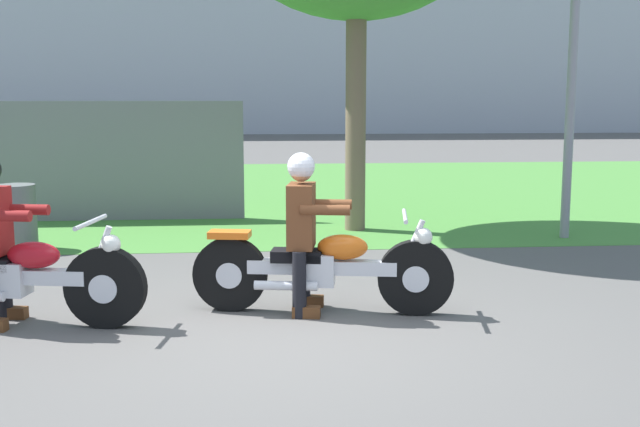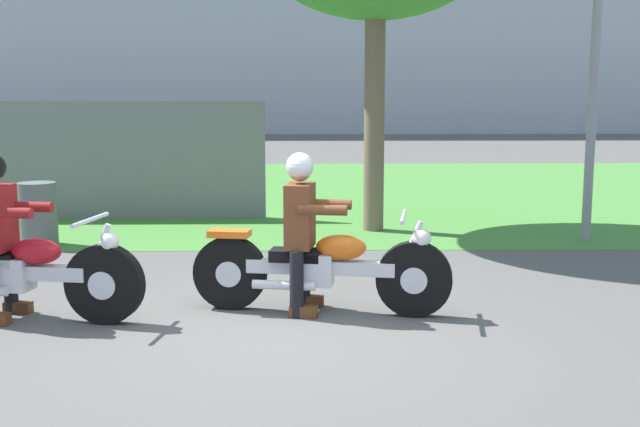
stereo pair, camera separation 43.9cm
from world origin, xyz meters
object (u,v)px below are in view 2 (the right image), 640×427
rider_lead (302,220)px  motorcycle_lead (321,268)px  motorcycle_follow (18,273)px  trash_can (38,214)px

rider_lead → motorcycle_lead: bearing=-0.8°
motorcycle_lead → motorcycle_follow: bearing=-166.7°
rider_lead → trash_can: bearing=146.8°
trash_can → motorcycle_follow: bearing=-74.1°
motorcycle_lead → trash_can: 4.70m
motorcycle_lead → rider_lead: (-0.17, 0.03, 0.42)m
motorcycle_follow → trash_can: 3.42m
trash_can → rider_lead: bearing=-42.8°
motorcycle_lead → trash_can: bearing=147.9°
rider_lead → motorcycle_follow: size_ratio=0.64×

